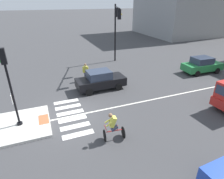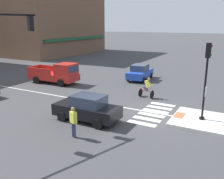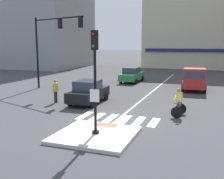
{
  "view_description": "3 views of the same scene",
  "coord_description": "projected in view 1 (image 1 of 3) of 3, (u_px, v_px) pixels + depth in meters",
  "views": [
    {
      "loc": [
        10.77,
        -1.18,
        6.93
      ],
      "look_at": [
        -0.55,
        3.31,
        1.13
      ],
      "focal_mm": 30.38,
      "sensor_mm": 36.0,
      "label": 1
    },
    {
      "loc": [
        -15.06,
        -4.86,
        5.8
      ],
      "look_at": [
        -1.05,
        2.81,
        1.54
      ],
      "focal_mm": 39.77,
      "sensor_mm": 36.0,
      "label": 2
    },
    {
      "loc": [
        4.73,
        -13.64,
        4.19
      ],
      "look_at": [
        -1.36,
        3.02,
        1.14
      ],
      "focal_mm": 43.18,
      "sensor_mm": 36.0,
      "label": 3
    }
  ],
  "objects": [
    {
      "name": "traffic_light_mast",
      "position": [
        116.0,
        24.0,
        19.98
      ],
      "size": [
        5.89,
        2.19,
        6.5
      ],
      "color": "black",
      "rests_on": "ground"
    },
    {
      "name": "signal_pole",
      "position": [
        9.0,
        82.0,
        10.2
      ],
      "size": [
        0.44,
        0.38,
        4.6
      ],
      "color": "black",
      "rests_on": "traffic_island"
    },
    {
      "name": "cyclist",
      "position": [
        113.0,
        126.0,
        10.02
      ],
      "size": [
        0.79,
        1.16,
        1.68
      ],
      "color": "black",
      "rests_on": "ground"
    },
    {
      "name": "crosswalk_stripe_e",
      "position": [
        75.0,
        126.0,
        11.44
      ],
      "size": [
        0.44,
        1.8,
        0.01
      ],
      "primitive_type": "cube",
      "color": "silver",
      "rests_on": "ground"
    },
    {
      "name": "ground_plane",
      "position": [
        68.0,
        116.0,
        12.41
      ],
      "size": [
        300.0,
        300.0,
        0.0
      ],
      "primitive_type": "plane",
      "color": "#3D3D3F"
    },
    {
      "name": "lane_centre_line",
      "position": [
        190.0,
        92.0,
        15.69
      ],
      "size": [
        0.14,
        28.0,
        0.01
      ],
      "primitive_type": "cube",
      "color": "silver",
      "rests_on": "ground"
    },
    {
      "name": "crosswalk_stripe_a",
      "position": [
        66.0,
        102.0,
        14.21
      ],
      "size": [
        0.44,
        1.8,
        0.01
      ],
      "primitive_type": "cube",
      "color": "silver",
      "rests_on": "ground"
    },
    {
      "name": "traffic_island",
      "position": [
        20.0,
        125.0,
        11.42
      ],
      "size": [
        3.5,
        3.42,
        0.15
      ],
      "primitive_type": "cube",
      "color": "beige",
      "rests_on": "ground"
    },
    {
      "name": "car_green_westbound_distant",
      "position": [
        202.0,
        65.0,
        19.57
      ],
      "size": [
        1.95,
        4.16,
        1.64
      ],
      "color": "#237A3D",
      "rests_on": "ground"
    },
    {
      "name": "crosswalk_stripe_b",
      "position": [
        68.0,
        107.0,
        13.52
      ],
      "size": [
        0.44,
        1.8,
        0.01
      ],
      "primitive_type": "cube",
      "color": "silver",
      "rests_on": "ground"
    },
    {
      "name": "tactile_pad_front",
      "position": [
        44.0,
        119.0,
        11.84
      ],
      "size": [
        1.1,
        0.6,
        0.01
      ],
      "primitive_type": "cube",
      "color": "#DB5B38",
      "rests_on": "traffic_island"
    },
    {
      "name": "crosswalk_stripe_c",
      "position": [
        70.0,
        113.0,
        12.83
      ],
      "size": [
        0.44,
        1.8,
        0.01
      ],
      "primitive_type": "cube",
      "color": "silver",
      "rests_on": "ground"
    },
    {
      "name": "pedestrian_at_curb_left",
      "position": [
        86.0,
        71.0,
        17.5
      ],
      "size": [
        0.32,
        0.53,
        1.67
      ],
      "color": "#2D334C",
      "rests_on": "ground"
    },
    {
      "name": "car_black_westbound_near",
      "position": [
        100.0,
        80.0,
        15.89
      ],
      "size": [
        1.92,
        4.14,
        1.64
      ],
      "color": "black",
      "rests_on": "ground"
    },
    {
      "name": "crosswalk_stripe_f",
      "position": [
        78.0,
        134.0,
        10.75
      ],
      "size": [
        0.44,
        1.8,
        0.01
      ],
      "primitive_type": "cube",
      "color": "silver",
      "rests_on": "ground"
    },
    {
      "name": "crosswalk_stripe_d",
      "position": [
        73.0,
        119.0,
        12.14
      ],
      "size": [
        0.44,
        1.8,
        0.01
      ],
      "primitive_type": "cube",
      "color": "silver",
      "rests_on": "ground"
    }
  ]
}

